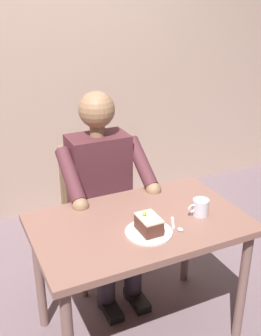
{
  "coord_description": "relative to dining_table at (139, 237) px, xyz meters",
  "views": [
    {
      "loc": [
        0.78,
        1.55,
        1.76
      ],
      "look_at": [
        0.0,
        -0.1,
        0.97
      ],
      "focal_mm": 42.88,
      "sensor_mm": 36.0,
      "label": 1
    }
  ],
  "objects": [
    {
      "name": "seated_person",
      "position": [
        0.0,
        -0.49,
        0.03
      ],
      "size": [
        0.53,
        0.58,
        1.26
      ],
      "color": "#552830",
      "rests_on": "ground"
    },
    {
      "name": "dessert_plate",
      "position": [
        0.01,
        0.12,
        0.1
      ],
      "size": [
        0.23,
        0.23,
        0.01
      ],
      "primitive_type": "cylinder",
      "color": "white",
      "rests_on": "dining_table"
    },
    {
      "name": "dining_table",
      "position": [
        0.0,
        0.0,
        0.0
      ],
      "size": [
        1.07,
        0.67,
        0.72
      ],
      "color": "#8A5D51",
      "rests_on": "ground"
    },
    {
      "name": "cafe_rear_panel",
      "position": [
        0.0,
        -1.65,
        0.87
      ],
      "size": [
        6.4,
        0.12,
        3.0
      ],
      "primitive_type": "cube",
      "color": "#C1A18F",
      "rests_on": "ground"
    },
    {
      "name": "coffee_cup",
      "position": [
        -0.31,
        0.08,
        0.14
      ],
      "size": [
        0.12,
        0.08,
        0.09
      ],
      "color": "silver",
      "rests_on": "dining_table"
    },
    {
      "name": "chair",
      "position": [
        0.0,
        -0.66,
        -0.14
      ],
      "size": [
        0.42,
        0.42,
        0.88
      ],
      "color": "#8D6C4A",
      "rests_on": "ground"
    },
    {
      "name": "ground_plane",
      "position": [
        0.0,
        0.0,
        -0.63
      ],
      "size": [
        14.0,
        14.0,
        0.0
      ],
      "primitive_type": "plane",
      "color": "slate"
    },
    {
      "name": "cake_slice",
      "position": [
        0.01,
        0.12,
        0.14
      ],
      "size": [
        0.09,
        0.14,
        0.1
      ],
      "color": "brown",
      "rests_on": "dessert_plate"
    },
    {
      "name": "dessert_spoon",
      "position": [
        -0.14,
        0.13,
        0.1
      ],
      "size": [
        0.06,
        0.14,
        0.01
      ],
      "color": "silver",
      "rests_on": "dining_table"
    }
  ]
}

